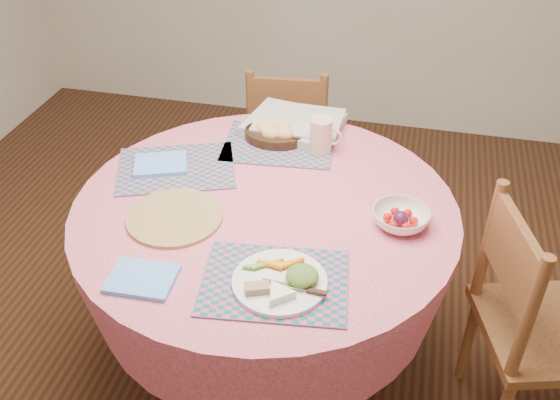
{
  "coord_description": "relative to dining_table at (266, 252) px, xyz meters",
  "views": [
    {
      "loc": [
        0.42,
        -1.55,
        1.94
      ],
      "look_at": [
        0.05,
        0.0,
        0.78
      ],
      "focal_mm": 40.0,
      "sensor_mm": 36.0,
      "label": 1
    }
  ],
  "objects": [
    {
      "name": "dinner_plate",
      "position": [
        0.14,
        -0.35,
        0.22
      ],
      "size": [
        0.26,
        0.26,
        0.05
      ],
      "rotation": [
        0.0,
        0.0,
        0.36
      ],
      "color": "white",
      "rests_on": "placemat_front"
    },
    {
      "name": "bread_bowl",
      "position": [
        -0.06,
        0.41,
        0.23
      ],
      "size": [
        0.23,
        0.23,
        0.08
      ],
      "color": "black",
      "rests_on": "placemat_back"
    },
    {
      "name": "newspaper_stack",
      "position": [
        -0.01,
        0.5,
        0.22
      ],
      "size": [
        0.38,
        0.33,
        0.04
      ],
      "rotation": [
        0.0,
        0.0,
        -0.18
      ],
      "color": "silver",
      "rests_on": "dining_table"
    },
    {
      "name": "ground",
      "position": [
        0.0,
        0.0,
        -0.56
      ],
      "size": [
        4.0,
        4.0,
        0.0
      ],
      "primitive_type": "plane",
      "color": "#331C0F",
      "rests_on": "ground"
    },
    {
      "name": "dining_table",
      "position": [
        0.0,
        0.0,
        0.0
      ],
      "size": [
        1.24,
        1.24,
        0.75
      ],
      "color": "pink",
      "rests_on": "ground"
    },
    {
      "name": "placemat_back",
      "position": [
        -0.04,
        0.38,
        0.2
      ],
      "size": [
        0.43,
        0.34,
        0.01
      ],
      "primitive_type": "cube",
      "rotation": [
        0.0,
        0.0,
        0.1
      ],
      "color": "#12665A",
      "rests_on": "dining_table"
    },
    {
      "name": "placemat_front",
      "position": [
        0.12,
        -0.34,
        0.2
      ],
      "size": [
        0.43,
        0.35,
        0.01
      ],
      "primitive_type": "cube",
      "rotation": [
        0.0,
        0.0,
        0.13
      ],
      "color": "#12665A",
      "rests_on": "dining_table"
    },
    {
      "name": "napkin_near",
      "position": [
        -0.24,
        -0.42,
        0.2
      ],
      "size": [
        0.18,
        0.15,
        0.01
      ],
      "primitive_type": "cube",
      "rotation": [
        0.0,
        0.0,
        0.04
      ],
      "color": "#62A8FC",
      "rests_on": "dining_table"
    },
    {
      "name": "placemat_left",
      "position": [
        -0.35,
        0.14,
        0.2
      ],
      "size": [
        0.48,
        0.42,
        0.01
      ],
      "primitive_type": "cube",
      "rotation": [
        0.0,
        0.0,
        0.36
      ],
      "color": "#12665A",
      "rests_on": "dining_table"
    },
    {
      "name": "wicker_trivet",
      "position": [
        -0.26,
        -0.13,
        0.2
      ],
      "size": [
        0.3,
        0.3,
        0.01
      ],
      "primitive_type": "cylinder",
      "color": "#A78648",
      "rests_on": "dining_table"
    },
    {
      "name": "chair_right",
      "position": [
        0.88,
        -0.03,
        -0.09
      ],
      "size": [
        0.49,
        0.51,
        0.89
      ],
      "rotation": [
        0.0,
        0.0,
        1.86
      ],
      "color": "brown",
      "rests_on": "ground"
    },
    {
      "name": "latte_mug",
      "position": [
        0.12,
        0.36,
        0.26
      ],
      "size": [
        0.12,
        0.08,
        0.13
      ],
      "color": "beige",
      "rests_on": "placemat_back"
    },
    {
      "name": "chair_back",
      "position": [
        -0.13,
        0.93,
        -0.12
      ],
      "size": [
        0.43,
        0.41,
        0.84
      ],
      "rotation": [
        0.0,
        0.0,
        3.26
      ],
      "color": "brown",
      "rests_on": "ground"
    },
    {
      "name": "fruit_bowl",
      "position": [
        0.43,
        -0.0,
        0.22
      ],
      "size": [
        0.21,
        0.21,
        0.05
      ],
      "rotation": [
        0.0,
        0.0,
        -0.27
      ],
      "color": "white",
      "rests_on": "dining_table"
    },
    {
      "name": "napkin_far",
      "position": [
        -0.41,
        0.13,
        0.21
      ],
      "size": [
        0.22,
        0.2,
        0.01
      ],
      "primitive_type": "cube",
      "rotation": [
        0.0,
        0.0,
        0.37
      ],
      "color": "#62A8FC",
      "rests_on": "placemat_left"
    }
  ]
}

